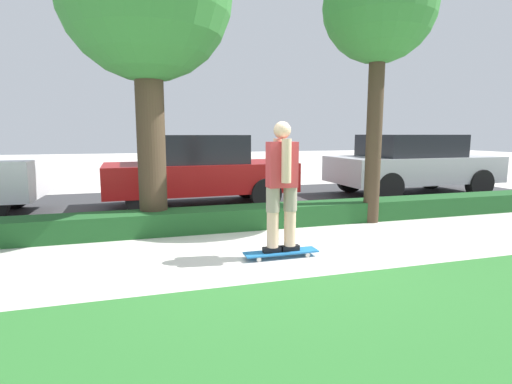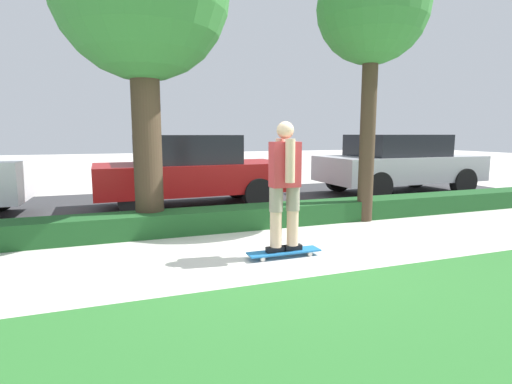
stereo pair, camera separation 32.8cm
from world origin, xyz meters
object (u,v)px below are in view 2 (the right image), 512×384
(tree_mid, at_px, (372,11))
(parked_car_middle, at_px, (191,170))
(parked_car_rear, at_px, (398,163))
(skateboard, at_px, (284,252))
(skater_person, at_px, (285,183))

(tree_mid, distance_m, parked_car_middle, 4.79)
(parked_car_middle, height_order, parked_car_rear, parked_car_rear)
(parked_car_middle, bearing_deg, skateboard, -85.45)
(skateboard, relative_size, parked_car_middle, 0.24)
(skater_person, distance_m, parked_car_middle, 4.16)
(tree_mid, bearing_deg, skateboard, -146.44)
(tree_mid, bearing_deg, parked_car_middle, 137.25)
(skater_person, bearing_deg, parked_car_middle, 96.17)
(parked_car_rear, bearing_deg, tree_mid, -138.81)
(skateboard, distance_m, skater_person, 0.92)
(skater_person, bearing_deg, parked_car_rear, 38.47)
(skateboard, distance_m, parked_car_middle, 4.22)
(skateboard, relative_size, skater_person, 0.59)
(skateboard, xyz_separation_m, parked_car_middle, (-0.45, 4.13, 0.75))
(skateboard, xyz_separation_m, tree_mid, (2.34, 1.55, 3.68))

